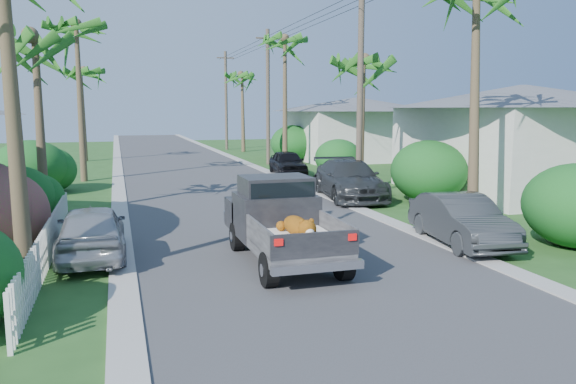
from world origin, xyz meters
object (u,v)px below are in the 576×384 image
object	(u,v)px
palm_r_c	(285,40)
utility_pole_c	(268,96)
pickup_truck	(279,219)
house_right_far	(356,131)
parked_car_rn	(461,220)
parked_car_rm	(349,180)
palm_l_d	(81,71)
parked_car_ln	(92,232)
palm_r_b	(363,60)
parked_car_rf	(288,163)
utility_pole_b	(360,88)
utility_pole_d	(226,100)
palm_r_d	(242,75)
palm_l_b	(34,37)
palm_l_c	(76,26)
house_right_near	(520,143)

from	to	relation	value
palm_r_c	utility_pole_c	distance (m)	4.08
pickup_truck	house_right_far	distance (m)	29.07
parked_car_rn	parked_car_rm	bearing A→B (deg)	95.34
palm_l_d	palm_r_c	world-z (taller)	palm_r_c
utility_pole_c	parked_car_rm	bearing A→B (deg)	-92.23
parked_car_ln	palm_r_b	size ratio (longest dim) A/B	0.57
parked_car_rf	palm_r_b	xyz separation A→B (m)	(1.60, -6.47, 5.25)
utility_pole_b	utility_pole_d	distance (m)	30.00
parked_car_rf	palm_r_c	xyz separation A→B (m)	(1.20, 4.53, 7.41)
palm_r_d	utility_pole_d	distance (m)	3.79
parked_car_rf	palm_r_b	size ratio (longest dim) A/B	0.57
palm_l_b	palm_r_b	world-z (taller)	palm_l_b
palm_r_c	pickup_truck	bearing A→B (deg)	-107.12
pickup_truck	house_right_far	size ratio (longest dim) A/B	0.57
parked_car_rf	utility_pole_b	bearing A→B (deg)	-81.61
palm_r_c	utility_pole_b	distance (m)	13.48
parked_car_rm	house_right_far	world-z (taller)	house_right_far
parked_car_rm	palm_r_d	xyz separation A→B (m)	(1.50, 27.39, 5.94)
palm_r_c	house_right_far	bearing A→B (deg)	30.47
parked_car_rm	palm_r_d	world-z (taller)	palm_r_d
palm_l_b	palm_r_d	xyz separation A→B (m)	(13.30, 28.00, 0.59)
house_right_far	utility_pole_c	distance (m)	8.06
palm_r_d	house_right_far	size ratio (longest dim) A/B	0.89
utility_pole_b	parked_car_rm	bearing A→B (deg)	-146.86
parked_car_rf	palm_l_d	size ratio (longest dim) A/B	0.53
utility_pole_b	utility_pole_c	xyz separation A→B (m)	(0.00, 15.00, 0.00)
house_right_far	parked_car_rf	bearing A→B (deg)	-133.18
palm_l_c	palm_r_c	bearing A→B (deg)	18.15
parked_car_rn	palm_r_b	world-z (taller)	palm_r_b
parked_car_rf	pickup_truck	bearing A→B (deg)	-103.37
palm_l_c	house_right_far	world-z (taller)	palm_l_c
parked_car_rm	parked_car_rf	distance (m)	8.87
utility_pole_c	parked_car_ln	bearing A→B (deg)	-115.27
house_right_near	utility_pole_b	world-z (taller)	utility_pole_b
palm_l_d	utility_pole_d	bearing A→B (deg)	36.64
palm_l_d	house_right_far	distance (m)	20.37
house_right_far	utility_pole_d	xyz separation A→B (m)	(-7.40, 13.00, 2.48)
palm_l_b	utility_pole_c	distance (m)	20.30
parked_car_rm	pickup_truck	bearing A→B (deg)	-116.13
pickup_truck	parked_car_ln	xyz separation A→B (m)	(-4.51, 1.27, -0.32)
pickup_truck	palm_l_d	world-z (taller)	palm_l_d
utility_pole_d	utility_pole_c	bearing A→B (deg)	-90.00
palm_r_c	utility_pole_d	world-z (taller)	palm_r_c
parked_car_rn	utility_pole_c	xyz separation A→B (m)	(0.87, 23.86, 3.91)
parked_car_rn	palm_l_d	world-z (taller)	palm_l_d
palm_r_b	palm_r_d	size ratio (longest dim) A/B	0.90
palm_l_c	parked_car_rf	bearing A→B (deg)	-2.73
house_right_near	house_right_far	size ratio (longest dim) A/B	1.00
palm_r_c	house_right_near	bearing A→B (deg)	-64.09
utility_pole_d	palm_r_b	bearing A→B (deg)	-87.95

